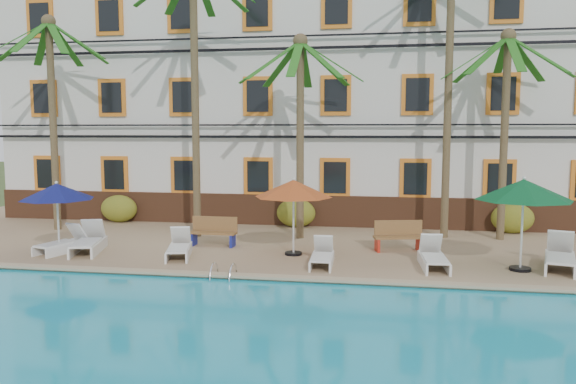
% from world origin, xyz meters
% --- Properties ---
extents(ground, '(100.00, 100.00, 0.00)m').
position_xyz_m(ground, '(0.00, 0.00, 0.00)').
color(ground, '#384C23').
rests_on(ground, ground).
extents(pool_deck, '(30.00, 12.00, 0.25)m').
position_xyz_m(pool_deck, '(0.00, 5.00, 0.12)').
color(pool_deck, tan).
rests_on(pool_deck, ground).
extents(pool_coping, '(30.00, 0.35, 0.06)m').
position_xyz_m(pool_coping, '(0.00, -0.90, 0.28)').
color(pool_coping, tan).
rests_on(pool_coping, pool_deck).
extents(hotel_building, '(25.40, 6.44, 10.22)m').
position_xyz_m(hotel_building, '(0.00, 9.98, 5.37)').
color(hotel_building, silver).
rests_on(hotel_building, pool_deck).
extents(palm_a, '(4.21, 4.21, 7.85)m').
position_xyz_m(palm_a, '(-8.70, 4.66, 5.29)').
color(palm_a, brown).
rests_on(palm_a, pool_deck).
extents(palm_b, '(4.21, 4.21, 9.52)m').
position_xyz_m(palm_b, '(-3.09, 4.21, 6.24)').
color(palm_b, brown).
rests_on(palm_b, pool_deck).
extents(palm_c, '(4.21, 4.21, 6.89)m').
position_xyz_m(palm_c, '(0.51, 4.47, 4.73)').
color(palm_c, brown).
rests_on(palm_c, pool_deck).
extents(palm_d, '(4.21, 4.21, 10.08)m').
position_xyz_m(palm_d, '(5.42, 5.38, 6.55)').
color(palm_d, brown).
rests_on(palm_d, pool_deck).
extents(palm_e, '(4.21, 4.21, 7.02)m').
position_xyz_m(palm_e, '(7.27, 5.31, 4.80)').
color(palm_e, brown).
rests_on(palm_e, pool_deck).
extents(shrub_left, '(1.50, 0.90, 1.10)m').
position_xyz_m(shrub_left, '(-7.19, 6.60, 0.80)').
color(shrub_left, '#2D5819').
rests_on(shrub_left, pool_deck).
extents(shrub_mid, '(1.50, 0.90, 1.10)m').
position_xyz_m(shrub_mid, '(0.05, 6.60, 0.80)').
color(shrub_mid, '#2D5819').
rests_on(shrub_mid, pool_deck).
extents(shrub_right, '(1.50, 0.90, 1.10)m').
position_xyz_m(shrub_right, '(7.93, 6.60, 0.80)').
color(shrub_right, '#2D5819').
rests_on(shrub_right, pool_deck).
extents(umbrella_blue, '(2.18, 2.18, 2.19)m').
position_xyz_m(umbrella_blue, '(-6.34, 0.92, 2.11)').
color(umbrella_blue, black).
rests_on(umbrella_blue, pool_deck).
extents(umbrella_red, '(2.31, 2.31, 2.32)m').
position_xyz_m(umbrella_red, '(0.69, 1.84, 2.22)').
color(umbrella_red, black).
rests_on(umbrella_red, pool_deck).
extents(umbrella_green, '(2.50, 2.50, 2.50)m').
position_xyz_m(umbrella_green, '(6.91, 0.95, 2.39)').
color(umbrella_green, black).
rests_on(umbrella_green, pool_deck).
extents(lounger_a, '(1.09, 1.86, 0.83)m').
position_xyz_m(lounger_a, '(-6.29, 1.06, 0.52)').
color(lounger_a, white).
rests_on(lounger_a, pool_deck).
extents(lounger_b, '(1.21, 2.11, 0.94)m').
position_xyz_m(lounger_b, '(-5.52, 1.18, 0.56)').
color(lounger_b, white).
rests_on(lounger_b, pool_deck).
extents(lounger_c, '(1.05, 1.86, 0.83)m').
position_xyz_m(lounger_c, '(-2.58, 1.02, 0.52)').
color(lounger_c, white).
rests_on(lounger_c, pool_deck).
extents(lounger_d, '(0.63, 1.65, 0.77)m').
position_xyz_m(lounger_d, '(1.67, 0.65, 0.50)').
color(lounger_d, white).
rests_on(lounger_d, pool_deck).
extents(lounger_e, '(0.75, 1.84, 0.86)m').
position_xyz_m(lounger_e, '(4.67, 0.89, 0.53)').
color(lounger_e, white).
rests_on(lounger_e, pool_deck).
extents(lounger_f, '(1.26, 2.17, 0.97)m').
position_xyz_m(lounger_f, '(7.99, 1.28, 0.56)').
color(lounger_f, white).
rests_on(lounger_f, pool_deck).
extents(bench_left, '(1.51, 0.52, 0.93)m').
position_xyz_m(bench_left, '(-2.04, 2.73, 0.72)').
color(bench_left, olive).
rests_on(bench_left, pool_deck).
extents(bench_right, '(1.57, 0.80, 0.93)m').
position_xyz_m(bench_right, '(3.77, 2.93, 0.72)').
color(bench_right, olive).
rests_on(bench_right, pool_deck).
extents(pool_ladder, '(0.54, 0.74, 0.74)m').
position_xyz_m(pool_ladder, '(-0.66, -1.00, 0.25)').
color(pool_ladder, silver).
rests_on(pool_ladder, ground).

